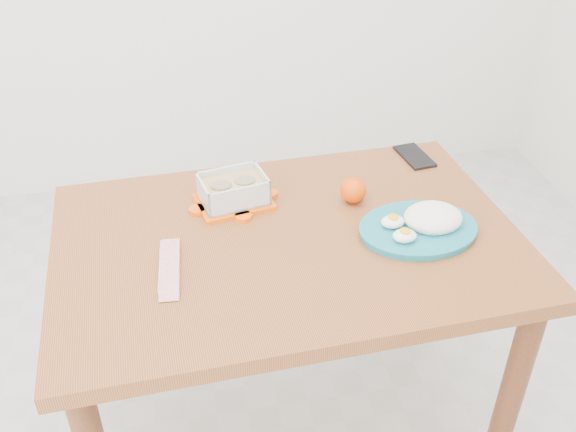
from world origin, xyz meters
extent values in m
cube|color=#9A4D2B|center=(0.21, 0.18, 0.73)|extent=(1.14, 0.79, 0.04)
cylinder|color=#5A2D16|center=(0.71, -0.10, 0.35)|extent=(0.06, 0.06, 0.71)
cylinder|color=#5A2D16|center=(-0.30, 0.46, 0.35)|extent=(0.06, 0.06, 0.71)
cylinder|color=#5A2D16|center=(0.68, 0.51, 0.35)|extent=(0.06, 0.06, 0.71)
cube|color=#FE5907|center=(0.10, 0.34, 0.76)|extent=(0.21, 0.18, 0.01)
cube|color=silver|center=(0.10, 0.34, 0.79)|extent=(0.18, 0.15, 0.07)
cube|color=tan|center=(0.10, 0.34, 0.79)|extent=(0.17, 0.14, 0.04)
cylinder|color=#857157|center=(0.06, 0.34, 0.80)|extent=(0.06, 0.06, 0.02)
cylinder|color=#857157|center=(0.13, 0.35, 0.80)|extent=(0.06, 0.06, 0.02)
sphere|color=#E64804|center=(0.40, 0.30, 0.78)|extent=(0.07, 0.07, 0.07)
cylinder|color=#177180|center=(0.51, 0.13, 0.76)|extent=(0.30, 0.30, 0.02)
ellipsoid|color=silver|center=(0.55, 0.14, 0.80)|extent=(0.15, 0.13, 0.06)
ellipsoid|color=white|center=(0.45, 0.15, 0.78)|extent=(0.06, 0.05, 0.03)
ellipsoid|color=white|center=(0.46, 0.09, 0.78)|extent=(0.06, 0.05, 0.03)
cube|color=red|center=(-0.08, 0.10, 0.76)|extent=(0.05, 0.18, 0.02)
cube|color=black|center=(0.63, 0.49, 0.75)|extent=(0.09, 0.15, 0.01)
camera|label=1|loc=(-0.02, -1.04, 1.66)|focal=40.00mm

